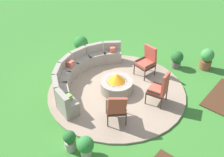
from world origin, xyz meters
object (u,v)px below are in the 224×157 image
curved_stone_bench (80,72)px  lounge_chair_back_left (147,61)px  fire_pit (117,84)px  potted_plant_1 (207,58)px  potted_plant_2 (85,146)px  potted_plant_3 (177,59)px  potted_plant_0 (70,140)px  potted_plant_4 (81,44)px  lounge_chair_front_left (116,107)px  lounge_chair_front_right (160,88)px

curved_stone_bench → lounge_chair_back_left: size_ratio=3.39×
fire_pit → potted_plant_1: (3.20, -1.64, 0.12)m
fire_pit → lounge_chair_back_left: (1.42, -0.21, 0.31)m
potted_plant_2 → potted_plant_3: size_ratio=0.90×
lounge_chair_back_left → potted_plant_1: bearing=-118.6°
potted_plant_0 → potted_plant_4: bearing=42.1°
curved_stone_bench → fire_pit: bearing=-75.0°
lounge_chair_back_left → potted_plant_1: size_ratio=1.33×
lounge_chair_front_left → potted_plant_3: lounge_chair_front_left is taller
curved_stone_bench → lounge_chair_front_right: 2.84m
curved_stone_bench → potted_plant_4: (1.46, 1.42, 0.00)m
curved_stone_bench → potted_plant_3: bearing=-35.8°
potted_plant_2 → potted_plant_4: 5.22m
potted_plant_4 → fire_pit: bearing=-111.7°
lounge_chair_front_right → curved_stone_bench: bearing=93.9°
lounge_chair_front_left → potted_plant_0: lounge_chair_front_left is taller
potted_plant_3 → lounge_chair_front_right: bearing=-164.4°
lounge_chair_front_left → potted_plant_1: size_ratio=1.27×
curved_stone_bench → potted_plant_1: curved_stone_bench is taller
potted_plant_0 → potted_plant_3: potted_plant_3 is taller
potted_plant_0 → potted_plant_1: potted_plant_1 is taller
fire_pit → potted_plant_1: 3.60m
curved_stone_bench → lounge_chair_front_left: bearing=-108.7°
lounge_chair_front_left → potted_plant_0: size_ratio=1.68×
lounge_chair_front_right → potted_plant_3: 2.30m
potted_plant_3 → potted_plant_1: bearing=-53.9°
curved_stone_bench → potted_plant_2: (-2.13, -2.37, -0.04)m
potted_plant_1 → potted_plant_4: (-2.10, 4.40, -0.06)m
lounge_chair_front_right → potted_plant_3: bearing=4.7°
potted_plant_0 → potted_plant_4: (3.70, 3.34, 0.04)m
lounge_chair_front_left → potted_plant_3: bearing=46.7°
lounge_chair_back_left → potted_plant_0: 4.05m
lounge_chair_front_left → lounge_chair_front_right: bearing=26.3°
lounge_chair_back_left → curved_stone_bench: bearing=59.1°
curved_stone_bench → potted_plant_2: 3.19m
potted_plant_2 → potted_plant_3: (5.06, 0.25, 0.04)m
lounge_chair_front_left → potted_plant_3: (3.69, 0.12, -0.23)m
potted_plant_1 → fire_pit: bearing=152.9°
lounge_chair_front_right → lounge_chair_back_left: 1.58m
lounge_chair_back_left → potted_plant_3: (1.15, -0.57, -0.25)m
potted_plant_2 → potted_plant_3: potted_plant_3 is taller
lounge_chair_front_left → potted_plant_2: lounge_chair_front_left is taller
potted_plant_1 → potted_plant_2: size_ratio=1.35×
fire_pit → curved_stone_bench: 1.40m
potted_plant_0 → lounge_chair_front_right: bearing=-15.2°
fire_pit → lounge_chair_front_left: bearing=-141.3°
curved_stone_bench → lounge_chair_back_left: (1.78, -1.55, 0.25)m
fire_pit → lounge_chair_front_left: size_ratio=1.04×
fire_pit → potted_plant_4: size_ratio=1.53×
potted_plant_0 → lounge_chair_back_left: bearing=5.3°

